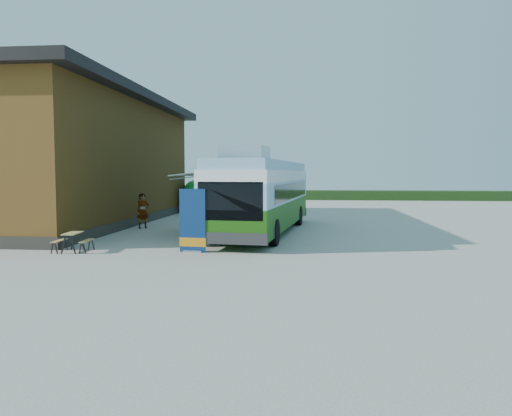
# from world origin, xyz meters

# --- Properties ---
(ground) EXTENTS (100.00, 100.00, 0.00)m
(ground) POSITION_xyz_m (0.00, 0.00, 0.00)
(ground) COLOR #BCB7AD
(ground) RESTS_ON ground
(barn) EXTENTS (9.60, 21.20, 7.50)m
(barn) POSITION_xyz_m (-10.50, 10.00, 3.59)
(barn) COLOR brown
(barn) RESTS_ON ground
(hedge) EXTENTS (40.00, 3.00, 1.00)m
(hedge) POSITION_xyz_m (8.00, 38.00, 0.50)
(hedge) COLOR #264419
(hedge) RESTS_ON ground
(bus) EXTENTS (4.11, 13.32, 4.03)m
(bus) POSITION_xyz_m (0.84, 6.32, 1.92)
(bus) COLOR #206410
(bus) RESTS_ON ground
(awning) EXTENTS (3.28, 4.79, 0.54)m
(awning) POSITION_xyz_m (-1.52, 6.04, 2.93)
(awning) COLOR white
(awning) RESTS_ON ground
(banner) EXTENTS (1.02, 0.25, 2.35)m
(banner) POSITION_xyz_m (-1.25, 0.03, 0.96)
(banner) COLOR navy
(banner) RESTS_ON ground
(picnic_table) EXTENTS (1.36, 1.24, 0.72)m
(picnic_table) POSITION_xyz_m (-5.70, -0.34, 0.54)
(picnic_table) COLOR tan
(picnic_table) RESTS_ON ground
(person_a) EXTENTS (0.80, 0.78, 1.85)m
(person_a) POSITION_xyz_m (-5.70, 7.62, 0.93)
(person_a) COLOR #999999
(person_a) RESTS_ON ground
(person_b) EXTENTS (0.94, 0.99, 1.62)m
(person_b) POSITION_xyz_m (-0.47, 11.06, 0.81)
(person_b) COLOR #999999
(person_b) RESTS_ON ground
(slurry_tanker) EXTENTS (2.89, 6.39, 2.40)m
(slurry_tanker) POSITION_xyz_m (-5.70, 20.21, 1.38)
(slurry_tanker) COLOR green
(slurry_tanker) RESTS_ON ground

